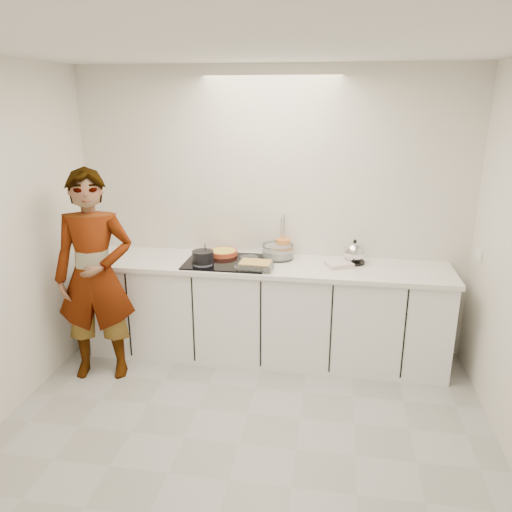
% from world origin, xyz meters
% --- Properties ---
extents(floor, '(3.60, 3.20, 0.00)m').
position_xyz_m(floor, '(0.00, 0.00, 0.00)').
color(floor, '#A9A9A8').
rests_on(floor, ground).
extents(ceiling, '(3.60, 3.20, 0.00)m').
position_xyz_m(ceiling, '(0.00, 0.00, 2.60)').
color(ceiling, white).
rests_on(ceiling, wall_back).
extents(wall_back, '(3.60, 0.00, 2.60)m').
position_xyz_m(wall_back, '(0.00, 1.60, 1.30)').
color(wall_back, silver).
rests_on(wall_back, ground).
extents(wall_front, '(3.60, 0.00, 2.60)m').
position_xyz_m(wall_front, '(0.00, -1.60, 1.30)').
color(wall_front, silver).
rests_on(wall_front, ground).
extents(base_cabinets, '(3.20, 0.58, 0.87)m').
position_xyz_m(base_cabinets, '(0.00, 1.28, 0.43)').
color(base_cabinets, white).
rests_on(base_cabinets, floor).
extents(countertop, '(3.24, 0.64, 0.04)m').
position_xyz_m(countertop, '(0.00, 1.28, 0.89)').
color(countertop, white).
rests_on(countertop, base_cabinets).
extents(hob, '(0.72, 0.54, 0.01)m').
position_xyz_m(hob, '(-0.35, 1.26, 0.92)').
color(hob, black).
rests_on(hob, countertop).
extents(tart_dish, '(0.31, 0.31, 0.04)m').
position_xyz_m(tart_dish, '(-0.42, 1.43, 0.95)').
color(tart_dish, '#C64A27').
rests_on(tart_dish, hob).
extents(saucepan, '(0.21, 0.21, 0.18)m').
position_xyz_m(saucepan, '(-0.54, 1.18, 0.98)').
color(saucepan, black).
rests_on(saucepan, hob).
extents(baking_dish, '(0.30, 0.22, 0.06)m').
position_xyz_m(baking_dish, '(-0.06, 1.11, 0.96)').
color(baking_dish, silver).
rests_on(baking_dish, hob).
extents(mixing_bowl, '(0.30, 0.30, 0.13)m').
position_xyz_m(mixing_bowl, '(0.09, 1.45, 0.97)').
color(mixing_bowl, silver).
rests_on(mixing_bowl, countertop).
extents(tea_towel, '(0.27, 0.24, 0.04)m').
position_xyz_m(tea_towel, '(0.64, 1.30, 0.93)').
color(tea_towel, white).
rests_on(tea_towel, countertop).
extents(kettle, '(0.23, 0.23, 0.22)m').
position_xyz_m(kettle, '(0.77, 1.41, 1.00)').
color(kettle, black).
rests_on(kettle, countertop).
extents(utensil_crock, '(0.14, 0.14, 0.16)m').
position_xyz_m(utensil_crock, '(0.13, 1.54, 0.99)').
color(utensil_crock, orange).
rests_on(utensil_crock, countertop).
extents(cook, '(0.73, 0.56, 1.79)m').
position_xyz_m(cook, '(-1.36, 0.76, 0.90)').
color(cook, white).
rests_on(cook, floor).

